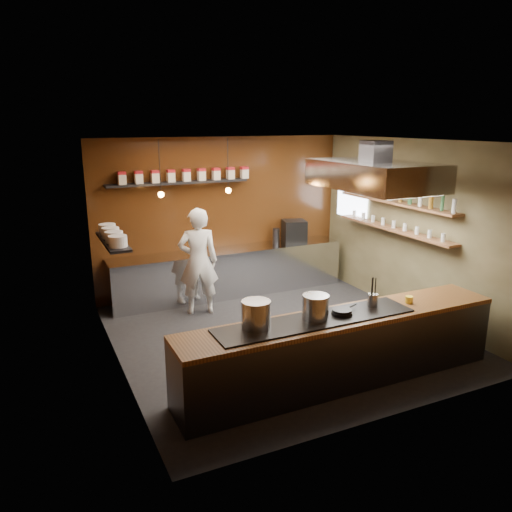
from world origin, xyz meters
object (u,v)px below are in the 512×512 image
stockpot_large (256,314)px  stockpot_small (315,307)px  extractor_hood (374,175)px  chef (198,262)px  espresso_machine (294,231)px

stockpot_large → stockpot_small: (0.77, -0.05, -0.01)m
extractor_hood → chef: 3.27m
espresso_machine → chef: 2.40m
chef → extractor_hood: bearing=152.4°
extractor_hood → stockpot_large: (-2.48, -1.13, -1.40)m
stockpot_small → stockpot_large: bearing=176.2°
stockpot_large → stockpot_small: stockpot_large is taller
extractor_hood → espresso_machine: (0.12, 2.59, -1.38)m
stockpot_large → chef: bearing=84.1°
extractor_hood → espresso_machine: bearing=87.2°
extractor_hood → chef: bearing=138.8°
extractor_hood → stockpot_small: extractor_hood is taller
stockpot_large → chef: 3.04m
extractor_hood → stockpot_small: size_ratio=6.18×
espresso_machine → stockpot_large: bearing=-109.9°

